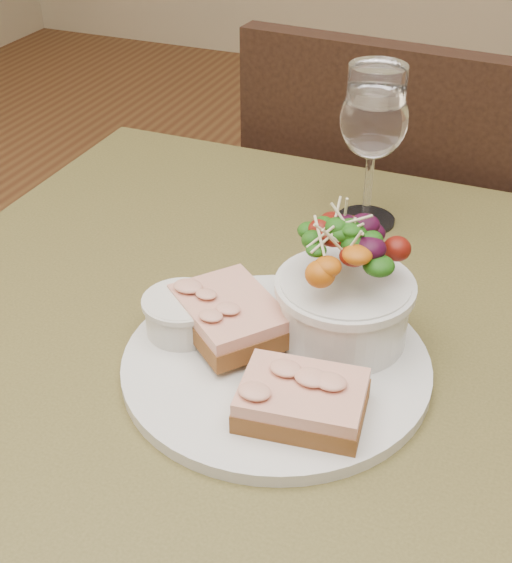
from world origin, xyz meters
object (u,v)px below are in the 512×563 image
at_px(cafe_table, 272,420).
at_px(chair_far, 388,340).
at_px(sandwich_back, 230,315).
at_px(sandwich_front, 302,400).
at_px(salad_bowl, 345,283).
at_px(dinner_plate, 276,365).
at_px(wine_glass, 374,124).
at_px(ramekin, 182,313).

relative_size(cafe_table, chair_far, 0.89).
xyz_separation_m(cafe_table, sandwich_back, (-0.03, -0.02, 0.14)).
distance_m(sandwich_front, salad_bowl, 0.12).
height_order(dinner_plate, salad_bowl, salad_bowl).
height_order(chair_far, wine_glass, wine_glass).
height_order(ramekin, salad_bowl, salad_bowl).
bearing_deg(wine_glass, ramekin, -108.41).
bearing_deg(wine_glass, salad_bowl, -79.60).
relative_size(ramekin, salad_bowl, 0.53).
xyz_separation_m(chair_far, wine_glass, (0.03, -0.38, 0.58)).
bearing_deg(cafe_table, salad_bowl, 14.93).
relative_size(sandwich_front, ramekin, 1.62).
bearing_deg(wine_glass, cafe_table, -93.84).
xyz_separation_m(dinner_plate, sandwich_front, (0.04, -0.06, 0.02)).
relative_size(cafe_table, sandwich_front, 7.31).
distance_m(ramekin, salad_bowl, 0.15).
bearing_deg(sandwich_back, ramekin, -129.14).
relative_size(chair_far, sandwich_back, 6.79).
height_order(sandwich_front, wine_glass, wine_glass).
bearing_deg(chair_far, dinner_plate, 96.41).
relative_size(sandwich_back, wine_glass, 0.76).
bearing_deg(dinner_plate, cafe_table, 114.78).
height_order(dinner_plate, wine_glass, wine_glass).
relative_size(sandwich_back, ramekin, 1.96).
xyz_separation_m(sandwich_front, wine_glass, (-0.04, 0.35, 0.10)).
height_order(dinner_plate, sandwich_back, sandwich_back).
distance_m(dinner_plate, salad_bowl, 0.10).
relative_size(cafe_table, ramekin, 11.82).
distance_m(sandwich_back, wine_glass, 0.30).
height_order(ramekin, wine_glass, wine_glass).
bearing_deg(ramekin, sandwich_front, -24.54).
bearing_deg(sandwich_front, dinner_plate, 120.65).
xyz_separation_m(chair_far, dinner_plate, (0.03, -0.67, 0.46)).
distance_m(cafe_table, chair_far, 0.73).
bearing_deg(ramekin, sandwich_back, 11.74).
bearing_deg(sandwich_front, ramekin, 148.32).
relative_size(sandwich_back, salad_bowl, 1.04).
xyz_separation_m(ramekin, salad_bowl, (0.14, 0.05, 0.04)).
height_order(chair_far, sandwich_back, chair_far).
relative_size(cafe_table, sandwich_back, 6.04).
bearing_deg(cafe_table, chair_far, 90.72).
relative_size(dinner_plate, wine_glass, 1.58).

